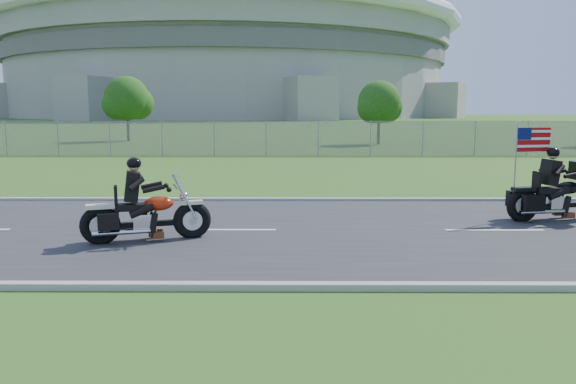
{
  "coord_description": "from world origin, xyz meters",
  "views": [
    {
      "loc": [
        -0.56,
        -12.31,
        2.76
      ],
      "look_at": [
        -0.63,
        0.0,
        0.9
      ],
      "focal_mm": 35.0,
      "sensor_mm": 36.0,
      "label": 1
    }
  ],
  "objects": [
    {
      "name": "curb_north",
      "position": [
        0.0,
        4.05,
        0.05
      ],
      "size": [
        120.0,
        0.18,
        0.12
      ],
      "primitive_type": "cube",
      "color": "#9E9B93",
      "rests_on": "ground"
    },
    {
      "name": "road",
      "position": [
        0.0,
        0.0,
        0.02
      ],
      "size": [
        120.0,
        8.0,
        0.04
      ],
      "primitive_type": "cube",
      "color": "#28282B",
      "rests_on": "ground"
    },
    {
      "name": "fence",
      "position": [
        -5.0,
        20.0,
        1.0
      ],
      "size": [
        60.0,
        0.03,
        2.0
      ],
      "primitive_type": "cube",
      "color": "gray",
      "rests_on": "ground"
    },
    {
      "name": "tree_fence_near",
      "position": [
        6.04,
        30.04,
        2.97
      ],
      "size": [
        3.52,
        3.28,
        4.75
      ],
      "color": "#382316",
      "rests_on": "ground"
    },
    {
      "name": "curb_south",
      "position": [
        0.0,
        -4.05,
        0.05
      ],
      "size": [
        120.0,
        0.18,
        0.12
      ],
      "primitive_type": "cube",
      "color": "#9E9B93",
      "rests_on": "ground"
    },
    {
      "name": "motorcycle_lead",
      "position": [
        -3.57,
        -1.01,
        0.56
      ],
      "size": [
        2.58,
        1.17,
        1.78
      ],
      "rotation": [
        0.0,
        0.0,
        0.31
      ],
      "color": "black",
      "rests_on": "ground"
    },
    {
      "name": "stadium",
      "position": [
        -20.0,
        170.0,
        15.58
      ],
      "size": [
        140.4,
        140.4,
        29.2
      ],
      "color": "#A3A099",
      "rests_on": "ground"
    },
    {
      "name": "motorcycle_follow",
      "position": [
        5.95,
        1.22,
        0.62
      ],
      "size": [
        2.71,
        1.08,
        2.27
      ],
      "rotation": [
        0.0,
        0.0,
        0.18
      ],
      "color": "black",
      "rests_on": "ground"
    },
    {
      "name": "tree_fence_mid",
      "position": [
        -13.95,
        34.04,
        3.3
      ],
      "size": [
        3.96,
        3.69,
        5.3
      ],
      "color": "#382316",
      "rests_on": "ground"
    },
    {
      "name": "ground",
      "position": [
        0.0,
        0.0,
        0.0
      ],
      "size": [
        420.0,
        420.0,
        0.0
      ],
      "primitive_type": "plane",
      "color": "#3B531A",
      "rests_on": "ground"
    }
  ]
}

